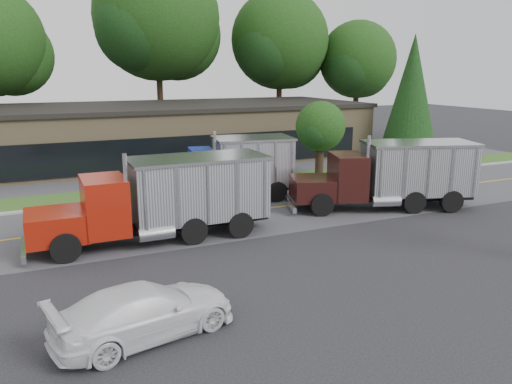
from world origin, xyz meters
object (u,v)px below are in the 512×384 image
dump_truck_red (167,196)px  dump_truck_maroon (393,173)px  rally_car (145,311)px  dump_truck_blue (235,167)px

dump_truck_red → dump_truck_maroon: size_ratio=1.04×
dump_truck_maroon → rally_car: (-14.22, -7.60, -1.10)m
dump_truck_blue → rally_car: dump_truck_blue is taller
dump_truck_red → dump_truck_maroon: same height
dump_truck_blue → dump_truck_maroon: bearing=152.5°
dump_truck_red → dump_truck_maroon: bearing=-179.8°
rally_car → dump_truck_maroon: bearing=-74.6°
dump_truck_maroon → rally_car: size_ratio=1.94×
dump_truck_red → dump_truck_blue: 7.05m
dump_truck_blue → dump_truck_maroon: 8.27m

